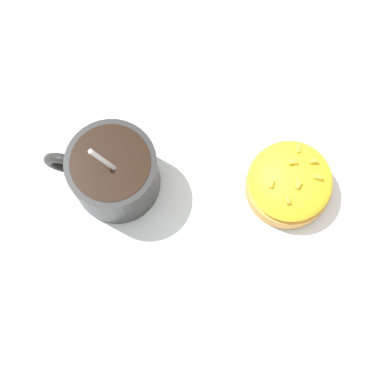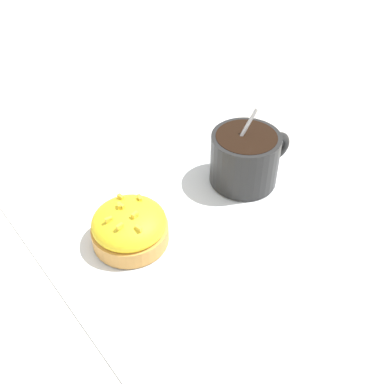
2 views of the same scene
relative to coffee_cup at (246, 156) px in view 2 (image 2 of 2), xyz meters
The scene contains 4 objects.
ground_plane 0.09m from the coffee_cup, ahead, with size 3.00×3.00×0.00m, color silver.
paper_napkin 0.09m from the coffee_cup, ahead, with size 0.36×0.34×0.00m.
coffee_cup is the anchor object (origin of this frame).
frosted_pastry 0.16m from the coffee_cup, ahead, with size 0.08×0.08×0.05m.
Camera 2 is at (0.25, 0.25, 0.35)m, focal length 42.00 mm.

